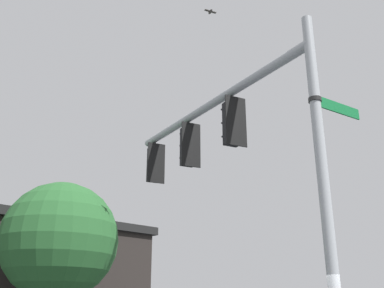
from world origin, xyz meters
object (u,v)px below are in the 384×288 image
(traffic_light_mid_inner, at_px, (188,146))
(traffic_light_mid_outer, at_px, (154,164))
(street_name_sign, at_px, (330,105))
(traffic_light_nearest_pole, at_px, (232,123))
(bird_flying, at_px, (210,12))

(traffic_light_mid_inner, height_order, traffic_light_mid_outer, same)
(traffic_light_mid_outer, relative_size, street_name_sign, 0.96)
(traffic_light_mid_inner, distance_m, street_name_sign, 4.45)
(traffic_light_nearest_pole, xyz_separation_m, traffic_light_mid_inner, (-0.23, 1.88, 0.00))
(traffic_light_nearest_pole, height_order, bird_flying, bird_flying)
(traffic_light_nearest_pole, bearing_deg, traffic_light_mid_inner, 97.07)
(traffic_light_mid_inner, xyz_separation_m, bird_flying, (0.05, -1.27, 3.46))
(street_name_sign, bearing_deg, traffic_light_mid_outer, 100.91)
(traffic_light_mid_outer, bearing_deg, traffic_light_nearest_pole, -82.93)
(street_name_sign, relative_size, bird_flying, 4.10)
(bird_flying, bearing_deg, street_name_sign, -73.35)
(traffic_light_mid_outer, xyz_separation_m, bird_flying, (0.28, -3.16, 3.46))
(traffic_light_nearest_pole, height_order, traffic_light_mid_outer, same)
(street_name_sign, bearing_deg, bird_flying, 106.65)
(traffic_light_mid_outer, bearing_deg, traffic_light_mid_inner, -82.93)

